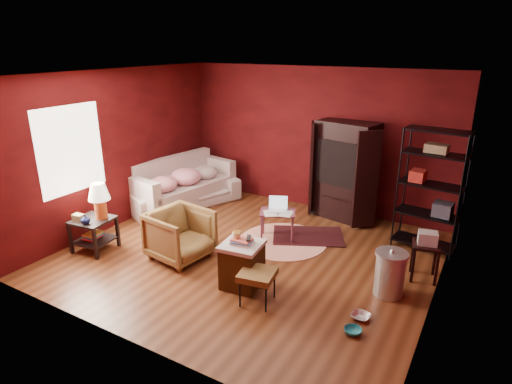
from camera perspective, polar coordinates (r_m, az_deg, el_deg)
room at (r=6.43m, az=-1.27°, el=2.90°), size 5.54×5.04×2.84m
sofa at (r=8.88m, az=-9.61°, el=0.86°), size 1.47×2.36×0.89m
armchair at (r=6.77m, az=-10.08°, el=-5.34°), size 0.89×0.94×0.86m
pet_bowl_steel at (r=5.59m, az=13.87°, el=-15.10°), size 0.23×0.08×0.23m
pet_bowl_turquoise at (r=5.33m, az=12.86°, el=-17.01°), size 0.22×0.09×0.21m
vase at (r=7.17m, az=-21.79°, el=-3.43°), size 0.17×0.17×0.15m
mug at (r=5.80m, az=-2.61°, el=-5.61°), size 0.13×0.12×0.12m
side_table at (r=7.30m, az=-20.53°, el=-2.35°), size 0.63×0.63×1.13m
sofa_cushions at (r=8.91m, az=-9.82°, el=0.94°), size 1.24×2.31×0.92m
hamper at (r=5.97m, az=-1.86°, el=-9.56°), size 0.59×0.59×0.74m
footstool at (r=5.59m, az=0.20°, el=-11.10°), size 0.51×0.51×0.45m
rug_round at (r=7.39m, az=3.64°, el=-6.49°), size 1.86×1.86×0.01m
rug_oriental at (r=7.59m, az=6.95°, el=-5.80°), size 1.44×1.26×0.01m
laptop_desk at (r=7.29m, az=2.90°, el=-2.99°), size 0.71×0.63×0.73m
tv_armoire at (r=8.19m, az=11.70°, el=2.99°), size 1.44×0.95×1.86m
wire_shelving at (r=7.26m, az=22.45°, el=0.77°), size 1.01×0.53×1.99m
small_stand at (r=6.50m, az=21.81°, el=-6.48°), size 0.44×0.44×0.73m
trash_can at (r=6.06m, az=17.41°, el=-10.30°), size 0.54×0.54×0.67m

